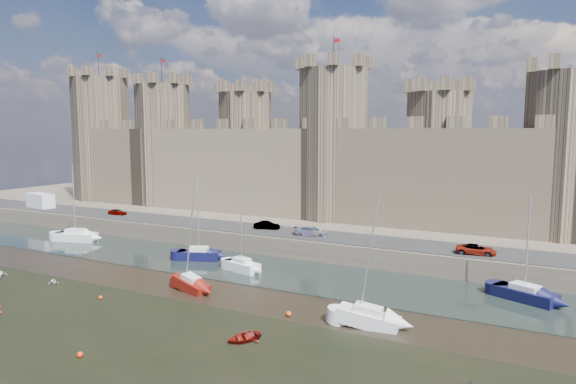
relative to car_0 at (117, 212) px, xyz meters
The scene contains 22 objects.
ground 45.22m from the car_0, 48.63° to the right, with size 160.00×160.00×0.00m, color black.
seaweed_patch 49.87m from the car_0, 53.20° to the right, with size 70.00×34.00×0.01m, color black.
water_channel 31.54m from the car_0, 18.30° to the right, with size 160.00×12.00×0.08m, color black.
quay 39.69m from the car_0, 41.24° to the left, with size 160.00×60.00×2.50m, color #4C443A.
road 29.82m from the car_0, ahead, with size 160.00×7.00×0.10m, color black.
castle 33.56m from the car_0, 25.86° to the left, with size 108.50×11.00×29.00m.
car_0 is the anchor object (origin of this frame).
car_1 27.65m from the car_0, ahead, with size 1.25×3.59×1.18m, color gray.
car_2 34.99m from the car_0, ahead, with size 1.78×4.39×1.27m, color gray.
car_3 55.51m from the car_0, ahead, with size 1.97×4.28×1.19m, color gray.
van 18.26m from the car_0, behind, with size 5.92×2.37×2.59m, color silver.
sailboat_0 9.29m from the car_0, 85.03° to the right, with size 6.42×3.77×11.27m.
sailboat_1 25.69m from the car_0, 22.21° to the right, with size 5.59×3.80×10.44m.
sailboat_2 33.42m from the car_0, 20.34° to the right, with size 4.87×2.83×9.89m.
sailboat_3 61.37m from the car_0, ahead, with size 6.12×4.34×10.01m.
sailboat_4 36.59m from the car_0, 33.19° to the right, with size 4.65×2.77×10.20m.
sailboat_5 53.82m from the car_0, 22.77° to the right, with size 5.33×2.57×11.10m.
dinghy_3 29.82m from the car_0, 57.01° to the right, with size 1.04×0.63×1.20m, color silver.
dinghy_4 50.75m from the car_0, 33.90° to the right, with size 1.97×0.57×2.75m, color maroon.
buoy_1 35.87m from the car_0, 46.93° to the right, with size 0.38×0.38×0.38m, color #EA3C0A.
buoy_2 49.04m from the car_0, 47.40° to the right, with size 0.45×0.45×0.45m, color red.
buoy_3 48.03m from the car_0, 27.12° to the right, with size 0.49×0.49×0.49m, color #E4450A.
Camera 1 is at (32.73, -26.48, 16.19)m, focal length 32.00 mm.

